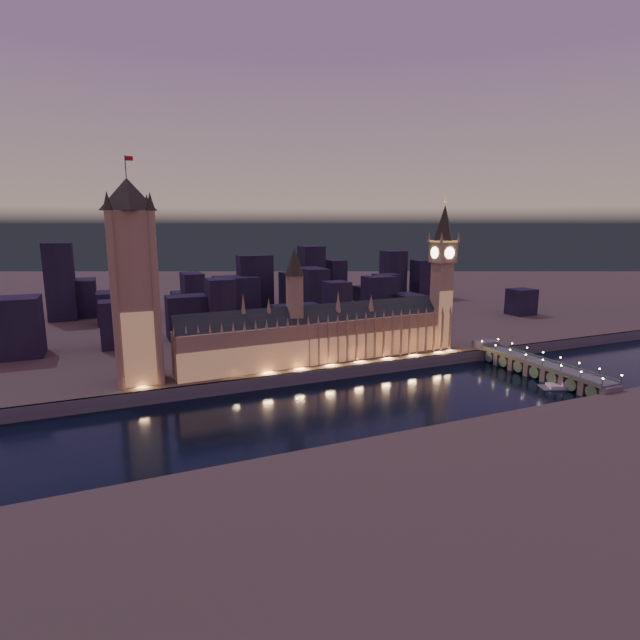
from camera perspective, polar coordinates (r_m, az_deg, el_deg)
name	(u,v)px	position (r m, az deg, el deg)	size (l,w,h in m)	color
ground_plane	(349,401)	(293.57, 3.37, -9.26)	(2000.00, 2000.00, 0.00)	black
north_bank	(197,289)	(782.20, -13.90, 3.45)	(2000.00, 960.00, 8.00)	#48422F
embankment_wall	(321,375)	(327.51, 0.16, -6.34)	(2000.00, 2.50, 8.00)	#51414C
palace_of_westminster	(321,334)	(343.50, 0.13, -1.66)	(202.00, 29.68, 78.00)	#967650
victoria_tower	(133,273)	(309.72, -20.58, 5.01)	(31.68, 31.68, 130.65)	#967650
elizabeth_tower	(443,264)	(386.77, 13.84, 6.19)	(18.00, 18.00, 113.65)	#967650
westminster_bridge	(534,367)	(369.84, 23.29, -4.91)	(16.59, 113.00, 15.90)	#51414C
river_boat	(581,386)	(354.61, 27.67, -6.69)	(49.82, 31.06, 4.50)	#51414C
city_backdrop	(273,293)	(522.52, -5.43, 3.04)	(486.30, 215.63, 75.49)	black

